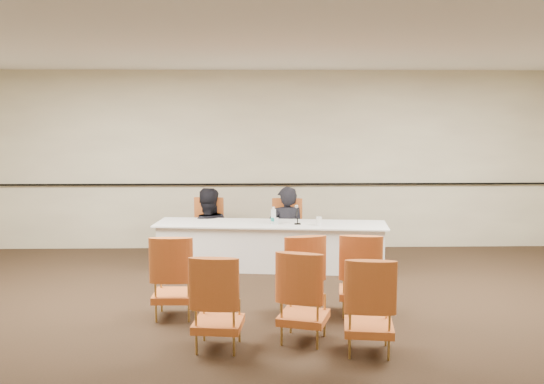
% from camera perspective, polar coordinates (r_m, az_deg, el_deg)
% --- Properties ---
extents(floor, '(10.00, 10.00, 0.00)m').
position_cam_1_polar(floor, '(6.60, 1.42, -12.82)').
color(floor, black).
rests_on(floor, ground).
extents(ceiling, '(10.00, 10.00, 0.00)m').
position_cam_1_polar(ceiling, '(6.23, 1.51, 14.03)').
color(ceiling, silver).
rests_on(ceiling, ground).
extents(wall_back, '(10.00, 0.04, 3.00)m').
position_cam_1_polar(wall_back, '(10.22, 0.36, 3.00)').
color(wall_back, '#BBB093').
rests_on(wall_back, ground).
extents(wall_rail, '(9.80, 0.04, 0.03)m').
position_cam_1_polar(wall_rail, '(10.22, 0.36, 0.75)').
color(wall_rail, black).
rests_on(wall_rail, wall_back).
extents(panel_table, '(3.46, 1.15, 0.68)m').
position_cam_1_polar(panel_table, '(8.99, -0.12, -5.09)').
color(panel_table, white).
rests_on(panel_table, ground).
extents(panelist_main, '(0.63, 0.46, 1.61)m').
position_cam_1_polar(panelist_main, '(9.48, 1.36, -4.30)').
color(panelist_main, black).
rests_on(panelist_main, ground).
extents(panelist_main_chair, '(0.55, 0.55, 0.95)m').
position_cam_1_polar(panelist_main_chair, '(9.45, 1.36, -3.63)').
color(panelist_main_chair, '#B25820').
rests_on(panelist_main_chair, ground).
extents(panelist_second, '(0.85, 0.70, 1.60)m').
position_cam_1_polar(panelist_second, '(9.64, -6.15, -4.35)').
color(panelist_second, black).
rests_on(panelist_second, ground).
extents(panelist_second_chair, '(0.55, 0.55, 0.95)m').
position_cam_1_polar(panelist_second_chair, '(9.61, -6.16, -3.49)').
color(panelist_second_chair, '#B25820').
rests_on(panelist_second_chair, ground).
extents(papers, '(0.34, 0.28, 0.00)m').
position_cam_1_polar(papers, '(8.87, 2.79, -3.01)').
color(papers, white).
rests_on(papers, panel_table).
extents(microphone, '(0.11, 0.20, 0.28)m').
position_cam_1_polar(microphone, '(8.79, 2.41, -2.20)').
color(microphone, black).
rests_on(microphone, panel_table).
extents(water_bottle, '(0.10, 0.10, 0.25)m').
position_cam_1_polar(water_bottle, '(8.83, 0.14, -2.22)').
color(water_bottle, teal).
rests_on(water_bottle, panel_table).
extents(drinking_glass, '(0.07, 0.07, 0.10)m').
position_cam_1_polar(drinking_glass, '(8.80, 0.42, -2.77)').
color(drinking_glass, silver).
rests_on(drinking_glass, panel_table).
extents(coffee_cup, '(0.11, 0.11, 0.13)m').
position_cam_1_polar(coffee_cup, '(8.74, 4.43, -2.77)').
color(coffee_cup, white).
rests_on(coffee_cup, panel_table).
extents(aud_chair_front_left, '(0.51, 0.51, 0.95)m').
position_cam_1_polar(aud_chair_front_left, '(6.93, -9.19, -7.80)').
color(aud_chair_front_left, '#B25820').
rests_on(aud_chair_front_left, ground).
extents(aud_chair_front_mid, '(0.59, 0.59, 0.95)m').
position_cam_1_polar(aud_chair_front_mid, '(6.92, 2.67, -7.73)').
color(aud_chair_front_mid, '#B25820').
rests_on(aud_chair_front_mid, ground).
extents(aud_chair_front_right, '(0.56, 0.56, 0.95)m').
position_cam_1_polar(aud_chair_front_right, '(7.02, 8.28, -7.59)').
color(aud_chair_front_right, '#B25820').
rests_on(aud_chair_front_right, ground).
extents(aud_chair_back_left, '(0.56, 0.56, 0.95)m').
position_cam_1_polar(aud_chair_back_left, '(5.98, -5.10, -10.20)').
color(aud_chair_back_left, '#B25820').
rests_on(aud_chair_back_left, ground).
extents(aud_chair_back_mid, '(0.63, 0.63, 0.95)m').
position_cam_1_polar(aud_chair_back_mid, '(6.15, 3.01, -9.68)').
color(aud_chair_back_mid, '#B25820').
rests_on(aud_chair_back_mid, ground).
extents(aud_chair_back_right, '(0.56, 0.56, 0.95)m').
position_cam_1_polar(aud_chair_back_right, '(5.93, 9.12, -10.41)').
color(aud_chair_back_right, '#B25820').
rests_on(aud_chair_back_right, ground).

